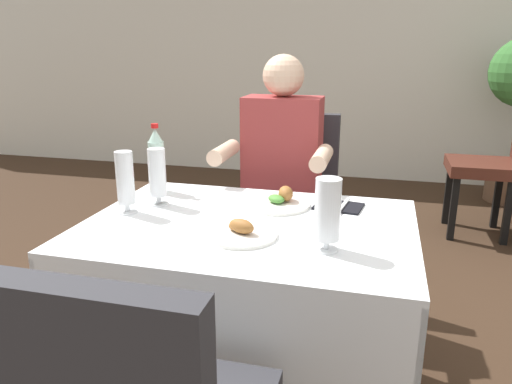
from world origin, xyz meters
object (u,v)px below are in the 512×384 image
main_dining_table (249,270)px  background_chair_left (497,159)px  plate_far_diner (280,201)px  seated_diner_far (280,175)px  plate_near_camera (241,231)px  beer_glass_left (157,175)px  napkin_cutlery_set (338,206)px  beer_glass_right (328,213)px  cola_bottle_primary (157,162)px  beer_glass_middle (125,183)px  chair_far_diner_seat (291,201)px

main_dining_table → background_chair_left: size_ratio=1.14×
plate_far_diner → background_chair_left: size_ratio=0.25×
seated_diner_far → background_chair_left: 1.86m
main_dining_table → seated_diner_far: 0.70m
plate_near_camera → plate_far_diner: size_ratio=0.94×
plate_near_camera → plate_far_diner: (0.05, 0.33, 0.00)m
main_dining_table → plate_near_camera: size_ratio=4.91×
beer_glass_left → napkin_cutlery_set: 0.68m
beer_glass_left → beer_glass_right: 0.71m
cola_bottle_primary → napkin_cutlery_set: size_ratio=1.42×
main_dining_table → cola_bottle_primary: size_ratio=3.96×
seated_diner_far → beer_glass_middle: seated_diner_far is taller
chair_far_diner_seat → cola_bottle_primary: cola_bottle_primary is taller
plate_near_camera → beer_glass_right: beer_glass_right is taller
main_dining_table → cola_bottle_primary: 0.61m
napkin_cutlery_set → plate_far_diner: bearing=-171.1°
seated_diner_far → cola_bottle_primary: seated_diner_far is taller
cola_bottle_primary → chair_far_diner_seat: bearing=48.7°
chair_far_diner_seat → napkin_cutlery_set: 0.64m
main_dining_table → plate_near_camera: plate_near_camera is taller
beer_glass_right → plate_near_camera: bearing=170.2°
chair_far_diner_seat → plate_near_camera: (0.01, -0.91, 0.18)m
main_dining_table → beer_glass_right: beer_glass_right is taller
seated_diner_far → beer_glass_left: size_ratio=5.88×
seated_diner_far → napkin_cutlery_set: size_ratio=6.45×
main_dining_table → plate_near_camera: bearing=-85.5°
seated_diner_far → plate_far_diner: seated_diner_far is taller
main_dining_table → chair_far_diner_seat: chair_far_diner_seat is taller
main_dining_table → beer_glass_middle: 0.53m
main_dining_table → cola_bottle_primary: (-0.46, 0.27, 0.30)m
plate_near_camera → beer_glass_right: bearing=-9.8°
plate_far_diner → beer_glass_left: size_ratio=1.11×
beer_glass_middle → napkin_cutlery_set: (0.72, 0.25, -0.11)m
beer_glass_middle → beer_glass_left: bearing=59.2°
napkin_cutlery_set → beer_glass_right: bearing=-89.7°
beer_glass_right → napkin_cutlery_set: beer_glass_right is taller
cola_bottle_primary → plate_far_diner: bearing=-6.4°
plate_near_camera → background_chair_left: 2.50m
plate_near_camera → beer_glass_right: (0.27, -0.05, 0.10)m
plate_far_diner → chair_far_diner_seat: bearing=96.1°
chair_far_diner_seat → seated_diner_far: (-0.04, -0.11, 0.16)m
seated_diner_far → chair_far_diner_seat: bearing=70.6°
plate_far_diner → background_chair_left: bearing=59.0°
main_dining_table → beer_glass_middle: beer_glass_middle is taller
main_dining_table → napkin_cutlery_set: 0.41m
seated_diner_far → beer_glass_middle: bearing=-120.6°
beer_glass_left → beer_glass_middle: (-0.07, -0.11, -0.00)m
chair_far_diner_seat → plate_near_camera: bearing=-89.4°
plate_far_diner → beer_glass_left: beer_glass_left is taller
plate_far_diner → beer_glass_middle: 0.56m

